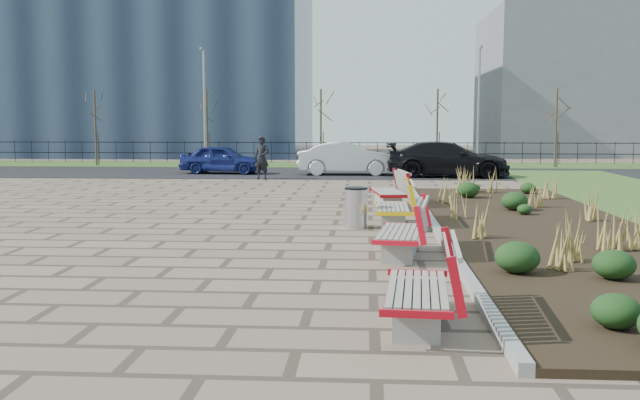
# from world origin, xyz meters

# --- Properties ---
(ground) EXTENTS (120.00, 120.00, 0.00)m
(ground) POSITION_xyz_m (0.00, 0.00, 0.00)
(ground) COLOR #766351
(ground) RESTS_ON ground
(planting_bed) EXTENTS (4.50, 18.00, 0.10)m
(planting_bed) POSITION_xyz_m (6.25, 5.00, 0.05)
(planting_bed) COLOR black
(planting_bed) RESTS_ON ground
(planting_curb) EXTENTS (0.16, 18.00, 0.15)m
(planting_curb) POSITION_xyz_m (3.92, 5.00, 0.07)
(planting_curb) COLOR gray
(planting_curb) RESTS_ON ground
(grass_verge_far) EXTENTS (80.00, 5.00, 0.04)m
(grass_verge_far) POSITION_xyz_m (0.00, 28.00, 0.02)
(grass_verge_far) COLOR #33511E
(grass_verge_far) RESTS_ON ground
(road) EXTENTS (80.00, 7.00, 0.02)m
(road) POSITION_xyz_m (0.00, 22.00, 0.01)
(road) COLOR black
(road) RESTS_ON ground
(bench_a) EXTENTS (1.05, 2.16, 1.00)m
(bench_a) POSITION_xyz_m (3.00, -2.31, 0.50)
(bench_a) COLOR #AE0B18
(bench_a) RESTS_ON ground
(bench_b) EXTENTS (1.16, 2.20, 1.00)m
(bench_b) POSITION_xyz_m (3.00, 2.02, 0.50)
(bench_b) COLOR red
(bench_b) RESTS_ON ground
(bench_c) EXTENTS (0.93, 2.11, 1.00)m
(bench_c) POSITION_xyz_m (3.00, 5.71, 0.50)
(bench_c) COLOR yellow
(bench_c) RESTS_ON ground
(bench_d) EXTENTS (1.18, 2.20, 1.00)m
(bench_d) POSITION_xyz_m (3.00, 9.26, 0.50)
(bench_d) COLOR #A40A14
(bench_d) RESTS_ON ground
(litter_bin) EXTENTS (0.50, 0.50, 0.91)m
(litter_bin) POSITION_xyz_m (2.16, 5.37, 0.45)
(litter_bin) COLOR #B2B2B7
(litter_bin) RESTS_ON ground
(pedestrian) EXTENTS (0.73, 0.57, 1.78)m
(pedestrian) POSITION_xyz_m (-1.93, 18.52, 0.89)
(pedestrian) COLOR black
(pedestrian) RESTS_ON ground
(car_blue) EXTENTS (3.92, 1.87, 1.29)m
(car_blue) POSITION_xyz_m (-4.17, 21.41, 0.67)
(car_blue) COLOR navy
(car_blue) RESTS_ON road
(car_silver) EXTENTS (4.44, 1.66, 1.45)m
(car_silver) POSITION_xyz_m (1.53, 21.06, 0.74)
(car_silver) COLOR silver
(car_silver) RESTS_ON road
(car_black) EXTENTS (5.34, 2.51, 1.50)m
(car_black) POSITION_xyz_m (5.85, 20.09, 0.77)
(car_black) COLOR black
(car_black) RESTS_ON road
(tree_a) EXTENTS (1.40, 1.40, 4.00)m
(tree_a) POSITION_xyz_m (-12.00, 26.50, 2.04)
(tree_a) COLOR #4C3D2D
(tree_a) RESTS_ON grass_verge_far
(tree_b) EXTENTS (1.40, 1.40, 4.00)m
(tree_b) POSITION_xyz_m (-6.00, 26.50, 2.04)
(tree_b) COLOR #4C3D2D
(tree_b) RESTS_ON grass_verge_far
(tree_c) EXTENTS (1.40, 1.40, 4.00)m
(tree_c) POSITION_xyz_m (0.00, 26.50, 2.04)
(tree_c) COLOR #4C3D2D
(tree_c) RESTS_ON grass_verge_far
(tree_d) EXTENTS (1.40, 1.40, 4.00)m
(tree_d) POSITION_xyz_m (6.00, 26.50, 2.04)
(tree_d) COLOR #4C3D2D
(tree_d) RESTS_ON grass_verge_far
(tree_e) EXTENTS (1.40, 1.40, 4.00)m
(tree_e) POSITION_xyz_m (12.00, 26.50, 2.04)
(tree_e) COLOR #4C3D2D
(tree_e) RESTS_ON grass_verge_far
(lamp_west) EXTENTS (0.24, 0.60, 6.00)m
(lamp_west) POSITION_xyz_m (-6.00, 26.00, 3.04)
(lamp_west) COLOR gray
(lamp_west) RESTS_ON grass_verge_far
(lamp_east) EXTENTS (0.24, 0.60, 6.00)m
(lamp_east) POSITION_xyz_m (8.00, 26.00, 3.04)
(lamp_east) COLOR gray
(lamp_east) RESTS_ON grass_verge_far
(railing_fence) EXTENTS (44.00, 0.10, 1.20)m
(railing_fence) POSITION_xyz_m (0.00, 29.50, 0.64)
(railing_fence) COLOR black
(railing_fence) RESTS_ON grass_verge_far
(building_glass) EXTENTS (40.00, 14.00, 15.00)m
(building_glass) POSITION_xyz_m (-22.00, 40.00, 7.50)
(building_glass) COLOR #192338
(building_glass) RESTS_ON ground
(building_grey) EXTENTS (18.00, 12.00, 10.00)m
(building_grey) POSITION_xyz_m (20.00, 42.00, 5.00)
(building_grey) COLOR slate
(building_grey) RESTS_ON ground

